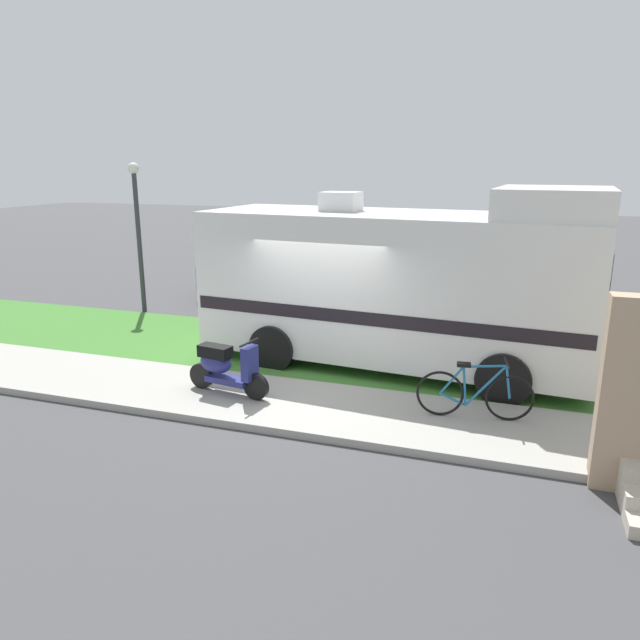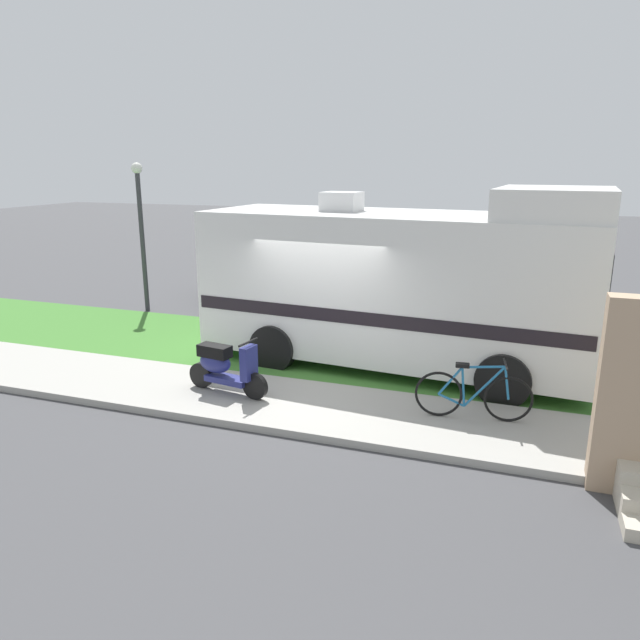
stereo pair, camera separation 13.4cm
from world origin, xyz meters
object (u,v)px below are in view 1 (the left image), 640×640
scooter (225,367)px  pickup_truck_near (321,269)px  street_lamp_post (138,222)px  motorhome_rv (399,284)px  bicycle (474,393)px

scooter → pickup_truck_near: (-0.74, 7.22, 0.40)m
street_lamp_post → motorhome_rv: bearing=-17.0°
bicycle → street_lamp_post: street_lamp_post is taller
street_lamp_post → pickup_truck_near: bearing=30.2°
pickup_truck_near → street_lamp_post: size_ratio=1.43×
bicycle → pickup_truck_near: bearing=124.3°
motorhome_rv → scooter: bearing=-132.8°
bicycle → street_lamp_post: (-8.90, 4.52, 1.85)m
scooter → street_lamp_post: (-4.90, 4.80, 1.79)m
scooter → pickup_truck_near: pickup_truck_near is taller
motorhome_rv → bicycle: size_ratio=4.31×
pickup_truck_near → street_lamp_post: street_lamp_post is taller
motorhome_rv → street_lamp_post: bearing=163.0°
motorhome_rv → pickup_truck_near: size_ratio=1.34×
motorhome_rv → street_lamp_post: (-7.28, 2.23, 0.73)m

